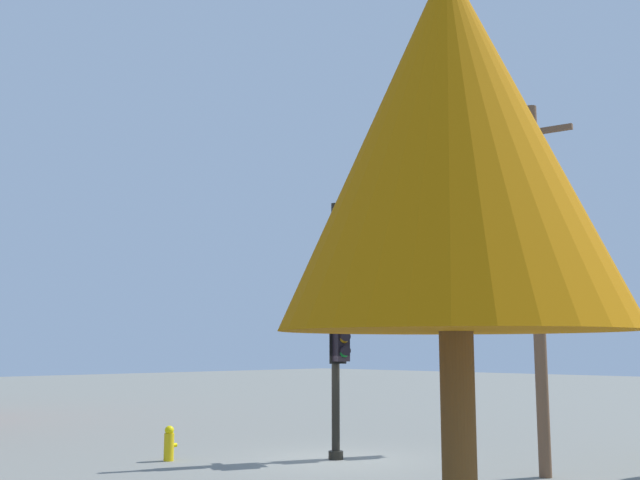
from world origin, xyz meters
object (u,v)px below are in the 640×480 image
object	(u,v)px
utility_pole	(537,279)
fire_hydrant	(169,443)
signal_pole_assembly	(392,290)
tree_near	(451,140)

from	to	relation	value
utility_pole	fire_hydrant	size ratio (longest dim) A/B	9.72
signal_pole_assembly	utility_pole	bearing A→B (deg)	-92.22
signal_pole_assembly	tree_near	size ratio (longest dim) A/B	0.85
fire_hydrant	tree_near	bearing A→B (deg)	-106.89
fire_hydrant	tree_near	xyz separation A→B (m)	(-3.23, -10.64, 4.75)
utility_pole	signal_pole_assembly	bearing A→B (deg)	87.78
utility_pole	fire_hydrant	distance (m)	9.48
fire_hydrant	tree_near	distance (m)	12.09
signal_pole_assembly	utility_pole	distance (m)	4.22
utility_pole	tree_near	bearing A→B (deg)	-157.75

